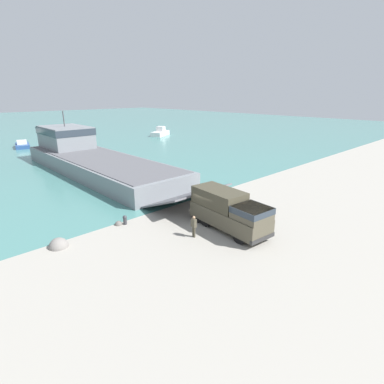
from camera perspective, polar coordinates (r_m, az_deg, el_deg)
The scene contains 11 objects.
ground_plane at distance 25.90m, azimuth 3.74°, elevation -5.67°, with size 240.00×240.00×0.00m, color #9E998E.
landing_craft at distance 45.79m, azimuth -19.01°, elevation 6.52°, with size 8.56×36.18×7.91m.
military_truck at distance 24.02m, azimuth 7.04°, elevation -3.54°, with size 3.10×7.28×3.11m.
soldier_on_ramp at distance 22.83m, azimuth 0.35°, elevation -6.30°, with size 0.29×0.46×1.73m.
moored_boat_a at distance 79.76m, azimuth -6.05°, elevation 11.19°, with size 6.86×5.39×2.31m.
moored_boat_c at distance 70.50m, azimuth -29.60°, elevation 7.79°, with size 3.70×6.02×1.52m.
mooring_bollard at distance 25.83m, azimuth -12.66°, elevation -5.14°, with size 0.35×0.35×0.80m.
shoreline_rock_a at distance 26.04m, azimuth -13.79°, elevation -6.06°, with size 0.65×0.65×0.65m, color #66605B.
shoreline_rock_b at distance 23.88m, azimuth -24.02°, elevation -9.53°, with size 1.36×1.36×1.36m, color gray.
shoreline_rock_c at distance 34.72m, azimuth 4.18°, elevation 0.64°, with size 0.95×0.95×0.95m, color gray.
shoreline_rock_d at distance 35.74m, azimuth 5.32°, elevation 1.12°, with size 0.60×0.60×0.60m, color gray.
Camera 1 is at (-17.40, -16.06, 10.51)m, focal length 28.00 mm.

